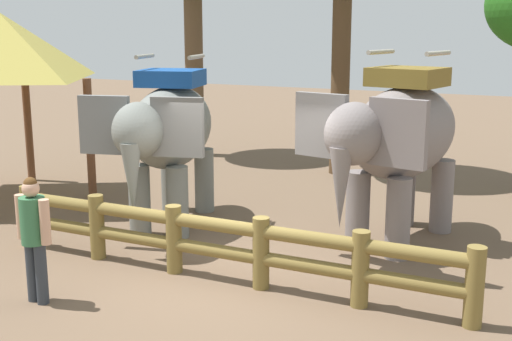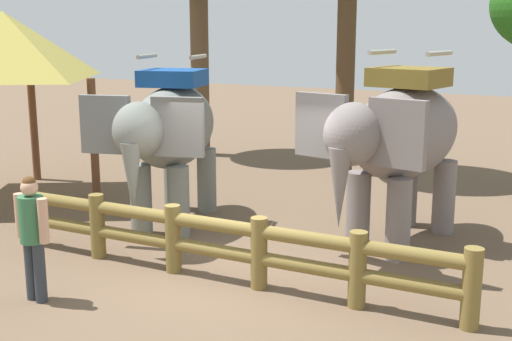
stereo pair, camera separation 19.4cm
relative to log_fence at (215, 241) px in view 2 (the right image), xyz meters
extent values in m
plane|color=brown|center=(0.00, 0.12, -0.60)|extent=(60.00, 60.00, 0.00)
cylinder|color=olive|center=(-3.64, -0.03, -0.08)|extent=(0.24, 0.24, 1.05)
cylinder|color=olive|center=(-2.19, -0.02, -0.08)|extent=(0.24, 0.24, 1.05)
cylinder|color=olive|center=(-0.73, -0.01, -0.08)|extent=(0.24, 0.24, 1.05)
cylinder|color=olive|center=(0.73, 0.01, -0.08)|extent=(0.24, 0.24, 1.05)
cylinder|color=olive|center=(2.19, 0.02, -0.08)|extent=(0.24, 0.24, 1.05)
cylinder|color=olive|center=(3.64, 0.03, -0.08)|extent=(0.24, 0.24, 1.05)
cylinder|color=olive|center=(0.00, 0.00, -0.15)|extent=(7.29, 0.26, 0.20)
cylinder|color=olive|center=(0.00, 0.00, 0.25)|extent=(7.29, 0.26, 0.20)
cylinder|color=slate|center=(-1.62, 1.49, 0.04)|extent=(0.39, 0.39, 1.29)
cylinder|color=slate|center=(-2.31, 1.30, 0.04)|extent=(0.39, 0.39, 1.29)
cylinder|color=slate|center=(-2.07, 3.17, 0.04)|extent=(0.39, 0.39, 1.29)
cylinder|color=slate|center=(-2.75, 2.99, 0.04)|extent=(0.39, 0.39, 1.29)
ellipsoid|color=slate|center=(-2.19, 2.24, 1.25)|extent=(1.99, 3.13, 1.50)
ellipsoid|color=slate|center=(-1.75, 0.58, 1.44)|extent=(1.04, 1.14, 0.92)
cube|color=slate|center=(-1.17, 0.86, 1.49)|extent=(0.86, 0.34, 0.97)
cube|color=slate|center=(-2.38, 0.53, 1.49)|extent=(0.86, 0.34, 0.97)
cone|color=slate|center=(-1.66, 0.25, 0.70)|extent=(0.34, 0.34, 1.18)
cube|color=#174894|center=(-2.19, 2.24, 2.15)|extent=(1.31, 1.22, 0.30)
cylinder|color=#A59E8C|center=(-1.71, 2.36, 2.54)|extent=(0.30, 0.86, 0.08)
cylinder|color=#A59E8C|center=(-2.66, 2.11, 2.54)|extent=(0.30, 0.86, 0.08)
cylinder|color=slate|center=(2.15, 2.12, 0.07)|extent=(0.40, 0.40, 1.33)
cylinder|color=slate|center=(1.43, 2.27, 0.07)|extent=(0.40, 0.40, 1.33)
cylinder|color=slate|center=(2.50, 3.89, 0.07)|extent=(0.40, 0.40, 1.33)
cylinder|color=slate|center=(1.78, 4.04, 0.07)|extent=(0.40, 0.40, 1.33)
ellipsoid|color=slate|center=(1.97, 3.08, 1.32)|extent=(1.90, 3.21, 1.56)
ellipsoid|color=slate|center=(1.62, 1.34, 1.51)|extent=(1.03, 1.15, 0.95)
cube|color=slate|center=(2.28, 1.33, 1.57)|extent=(0.90, 0.30, 1.00)
cube|color=slate|center=(1.01, 1.59, 1.57)|extent=(0.90, 0.30, 1.00)
cone|color=slate|center=(1.55, 0.99, 0.75)|extent=(0.36, 0.36, 1.22)
cube|color=brown|center=(1.97, 3.08, 2.25)|extent=(1.31, 1.20, 0.31)
cylinder|color=#A59E8C|center=(2.47, 2.98, 2.65)|extent=(0.25, 0.90, 0.08)
cylinder|color=#A59E8C|center=(1.47, 3.18, 2.65)|extent=(0.25, 0.90, 0.08)
cylinder|color=#2E343C|center=(-1.69, -1.78, -0.18)|extent=(0.16, 0.16, 0.84)
cylinder|color=#2E343C|center=(-1.87, -1.76, -0.18)|extent=(0.16, 0.16, 0.84)
cylinder|color=#357046|center=(-1.78, -1.77, 0.55)|extent=(0.37, 0.37, 0.64)
cylinder|color=tan|center=(-1.54, -1.80, 0.57)|extent=(0.14, 0.14, 0.61)
cylinder|color=tan|center=(-2.02, -1.75, 0.57)|extent=(0.14, 0.14, 0.61)
sphere|color=tan|center=(-1.78, -1.77, 0.99)|extent=(0.23, 0.23, 0.23)
sphere|color=#593819|center=(-1.78, -1.77, 1.05)|extent=(0.18, 0.18, 0.18)
cylinder|color=brown|center=(-4.88, 3.09, 0.70)|extent=(0.18, 0.18, 2.60)
cylinder|color=brown|center=(-7.28, 3.70, 0.70)|extent=(0.18, 0.18, 2.60)
pyramid|color=#A69742|center=(-6.39, 2.19, 2.70)|extent=(4.07, 4.07, 1.40)
cylinder|color=#513A24|center=(-0.83, 7.80, 2.07)|extent=(0.47, 0.47, 5.35)
cylinder|color=brown|center=(-5.41, 8.33, 1.93)|extent=(0.52, 0.52, 5.06)
camera|label=1|loc=(4.61, -8.05, 3.06)|focal=46.50mm
camera|label=2|loc=(4.78, -7.96, 3.06)|focal=46.50mm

